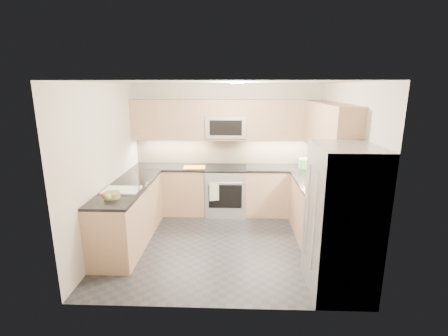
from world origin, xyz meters
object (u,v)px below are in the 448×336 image
(utensil_bowl, at_px, (307,163))
(cutting_board, at_px, (194,167))
(microwave, at_px, (226,127))
(fruit_basket, at_px, (112,195))
(refrigerator, at_px, (341,220))
(gas_range, at_px, (226,191))

(utensil_bowl, height_order, cutting_board, utensil_bowl)
(microwave, bearing_deg, fruit_basket, -127.62)
(fruit_basket, bearing_deg, refrigerator, -10.97)
(cutting_board, bearing_deg, utensil_bowl, 2.11)
(utensil_bowl, bearing_deg, microwave, 174.67)
(microwave, bearing_deg, cutting_board, -159.48)
(gas_range, height_order, fruit_basket, fruit_basket)
(fruit_basket, bearing_deg, gas_range, 50.55)
(refrigerator, bearing_deg, utensil_bowl, 87.82)
(gas_range, height_order, refrigerator, refrigerator)
(cutting_board, height_order, fruit_basket, fruit_basket)
(utensil_bowl, xyz_separation_m, fruit_basket, (-3.06, -1.83, -0.05))
(microwave, height_order, utensil_bowl, microwave)
(gas_range, bearing_deg, utensil_bowl, -0.70)
(cutting_board, relative_size, fruit_basket, 1.84)
(refrigerator, relative_size, cutting_board, 4.44)
(gas_range, distance_m, microwave, 1.25)
(microwave, relative_size, cutting_board, 1.87)
(microwave, xyz_separation_m, utensil_bowl, (1.54, -0.14, -0.67))
(cutting_board, bearing_deg, microwave, 20.52)
(refrigerator, height_order, utensil_bowl, refrigerator)
(gas_range, relative_size, fruit_basket, 4.12)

